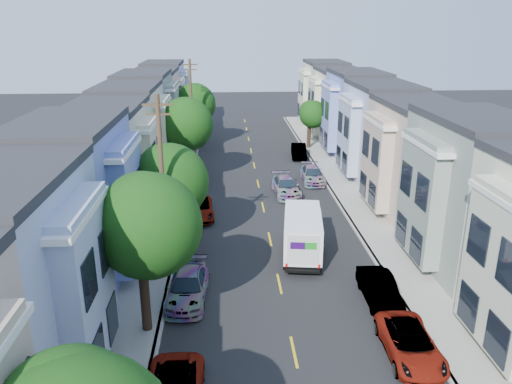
{
  "coord_description": "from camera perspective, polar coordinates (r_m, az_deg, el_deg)",
  "views": [
    {
      "loc": [
        -2.78,
        -24.2,
        13.65
      ],
      "look_at": [
        -0.72,
        9.32,
        2.2
      ],
      "focal_mm": 35.0,
      "sensor_mm": 36.0,
      "label": 1
    }
  ],
  "objects": [
    {
      "name": "curb_right",
      "position": [
        42.42,
        8.69,
        -0.06
      ],
      "size": [
        0.3,
        70.0,
        0.15
      ],
      "primitive_type": "cube",
      "color": "gray",
      "rests_on": "ground"
    },
    {
      "name": "tree_c",
      "position": [
        30.48,
        -9.99,
        1.11
      ],
      "size": [
        4.7,
        4.7,
        6.89
      ],
      "color": "black",
      "rests_on": "ground"
    },
    {
      "name": "tree_b",
      "position": [
        22.12,
        -12.44,
        -3.83
      ],
      "size": [
        4.7,
        4.7,
        7.67
      ],
      "color": "black",
      "rests_on": "ground"
    },
    {
      "name": "townhouse_row_right",
      "position": [
        43.79,
        15.22,
        -0.02
      ],
      "size": [
        5.0,
        70.0,
        8.5
      ],
      "primitive_type": "cube",
      "color": "#C0A893",
      "rests_on": "ground"
    },
    {
      "name": "fedex_truck",
      "position": [
        30.56,
        5.33,
        -4.6
      ],
      "size": [
        2.22,
        5.76,
        2.76
      ],
      "rotation": [
        0.0,
        0.0,
        -0.13
      ],
      "color": "white",
      "rests_on": "ground"
    },
    {
      "name": "tree_e",
      "position": [
        57.43,
        -7.1,
        9.92
      ],
      "size": [
        4.7,
        4.7,
        7.27
      ],
      "color": "black",
      "rests_on": "ground"
    },
    {
      "name": "ground",
      "position": [
        27.93,
        2.69,
        -10.46
      ],
      "size": [
        160.0,
        160.0,
        0.0
      ],
      "primitive_type": "plane",
      "color": "black",
      "rests_on": "ground"
    },
    {
      "name": "townhouse_row_left",
      "position": [
        42.35,
        -14.72,
        -0.62
      ],
      "size": [
        5.0,
        70.0,
        8.5
      ],
      "primitive_type": "cube",
      "color": "#C0A893",
      "rests_on": "ground"
    },
    {
      "name": "centerline",
      "position": [
        41.61,
        0.51,
        -0.33
      ],
      "size": [
        0.12,
        70.0,
        0.01
      ],
      "primitive_type": "cube",
      "color": "gold",
      "rests_on": "ground"
    },
    {
      "name": "sidewalk_left",
      "position": [
        41.74,
        -9.61,
        -0.43
      ],
      "size": [
        2.6,
        70.0,
        0.15
      ],
      "primitive_type": "cube",
      "color": "gray",
      "rests_on": "ground"
    },
    {
      "name": "parked_right_c",
      "position": [
        45.04,
        6.46,
        1.96
      ],
      "size": [
        2.0,
        4.53,
        1.35
      ],
      "primitive_type": "imported",
      "rotation": [
        0.0,
        0.0,
        -0.02
      ],
      "color": "black",
      "rests_on": "ground"
    },
    {
      "name": "tree_far_r",
      "position": [
        56.67,
        6.44,
        8.77
      ],
      "size": [
        3.1,
        3.1,
        5.47
      ],
      "color": "black",
      "rests_on": "ground"
    },
    {
      "name": "parked_right_b",
      "position": [
        26.71,
        13.92,
        -10.8
      ],
      "size": [
        1.52,
        4.19,
        1.39
      ],
      "primitive_type": "imported",
      "rotation": [
        0.0,
        0.0,
        -0.01
      ],
      "color": "silver",
      "rests_on": "ground"
    },
    {
      "name": "parked_right_a",
      "position": [
        23.19,
        17.21,
        -16.28
      ],
      "size": [
        2.22,
        4.64,
        1.28
      ],
      "primitive_type": "imported",
      "rotation": [
        0.0,
        0.0,
        -0.02
      ],
      "color": "#393B40",
      "rests_on": "ground"
    },
    {
      "name": "road_slab",
      "position": [
        41.6,
        0.51,
        -0.31
      ],
      "size": [
        12.0,
        70.0,
        0.02
      ],
      "primitive_type": "cube",
      "color": "black",
      "rests_on": "ground"
    },
    {
      "name": "tree_d",
      "position": [
        43.86,
        -8.13,
        7.63
      ],
      "size": [
        4.7,
        4.7,
        7.65
      ],
      "color": "black",
      "rests_on": "ground"
    },
    {
      "name": "curb_left",
      "position": [
        41.62,
        -7.83,
        -0.39
      ],
      "size": [
        0.3,
        70.0,
        0.15
      ],
      "primitive_type": "cube",
      "color": "gray",
      "rests_on": "ground"
    },
    {
      "name": "parked_left_c",
      "position": [
        26.43,
        -7.8,
        -10.7
      ],
      "size": [
        2.25,
        4.81,
        1.41
      ],
      "primitive_type": "imported",
      "rotation": [
        0.0,
        0.0,
        -0.06
      ],
      "color": "#999CA0",
      "rests_on": "ground"
    },
    {
      "name": "parked_left_d",
      "position": [
        36.91,
        -6.59,
        -1.94
      ],
      "size": [
        2.47,
        4.75,
        1.28
      ],
      "primitive_type": "imported",
      "rotation": [
        0.0,
        0.0,
        0.08
      ],
      "color": "black",
      "rests_on": "ground"
    },
    {
      "name": "utility_pole_near",
      "position": [
        27.77,
        -10.63,
        0.67
      ],
      "size": [
        1.6,
        0.26,
        10.0
      ],
      "color": "#42301E",
      "rests_on": "ground"
    },
    {
      "name": "parked_right_d",
      "position": [
        53.19,
        4.91,
        4.68
      ],
      "size": [
        1.89,
        4.39,
        1.42
      ],
      "primitive_type": "imported",
      "rotation": [
        0.0,
        0.0,
        -0.09
      ],
      "color": "#141140",
      "rests_on": "ground"
    },
    {
      "name": "lead_sedan",
      "position": [
        41.55,
        3.43,
        0.63
      ],
      "size": [
        2.26,
        4.81,
        1.41
      ],
      "primitive_type": "imported",
      "rotation": [
        0.0,
        0.0,
        0.06
      ],
      "color": "black",
      "rests_on": "ground"
    },
    {
      "name": "utility_pole_far",
      "position": [
        53.01,
        -7.38,
        9.45
      ],
      "size": [
        1.6,
        0.26,
        10.0
      ],
      "color": "#42301E",
      "rests_on": "ground"
    },
    {
      "name": "sidewalk_right",
      "position": [
        42.71,
        10.39,
        -0.03
      ],
      "size": [
        2.6,
        70.0,
        0.15
      ],
      "primitive_type": "cube",
      "color": "gray",
      "rests_on": "ground"
    }
  ]
}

